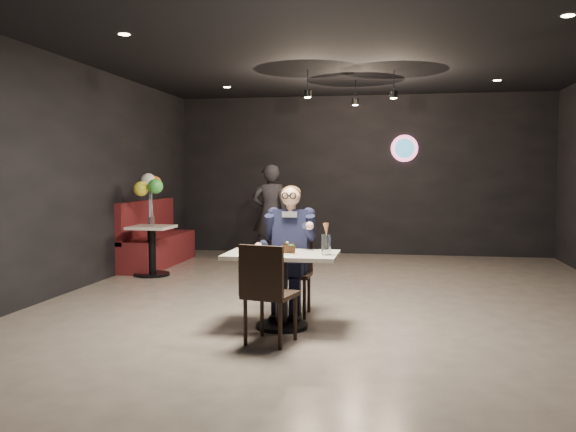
% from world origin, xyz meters
% --- Properties ---
extents(floor, '(9.00, 9.00, 0.00)m').
position_xyz_m(floor, '(0.00, 0.00, 0.00)').
color(floor, gray).
rests_on(floor, ground).
extents(wall_sign, '(0.50, 0.06, 0.50)m').
position_xyz_m(wall_sign, '(0.80, 4.47, 2.00)').
color(wall_sign, pink).
rests_on(wall_sign, floor).
extents(pendant_lights, '(1.40, 1.20, 0.36)m').
position_xyz_m(pendant_lights, '(0.00, 2.00, 2.88)').
color(pendant_lights, black).
rests_on(pendant_lights, floor).
extents(main_table, '(1.10, 0.70, 0.75)m').
position_xyz_m(main_table, '(-0.46, -1.27, 0.38)').
color(main_table, white).
rests_on(main_table, floor).
extents(chair_far, '(0.42, 0.46, 0.92)m').
position_xyz_m(chair_far, '(-0.46, -0.72, 0.46)').
color(chair_far, black).
rests_on(chair_far, floor).
extents(chair_near, '(0.52, 0.54, 0.92)m').
position_xyz_m(chair_near, '(-0.46, -1.82, 0.46)').
color(chair_near, black).
rests_on(chair_near, floor).
extents(seated_man, '(0.60, 0.80, 1.44)m').
position_xyz_m(seated_man, '(-0.46, -0.72, 0.72)').
color(seated_man, black).
rests_on(seated_man, floor).
extents(dessert_plate, '(0.20, 0.20, 0.01)m').
position_xyz_m(dessert_plate, '(-0.43, -1.37, 0.76)').
color(dessert_plate, white).
rests_on(dessert_plate, main_table).
extents(cake_slice, '(0.14, 0.13, 0.08)m').
position_xyz_m(cake_slice, '(-0.38, -1.32, 0.80)').
color(cake_slice, black).
rests_on(cake_slice, dessert_plate).
extents(mint_leaf, '(0.07, 0.04, 0.01)m').
position_xyz_m(mint_leaf, '(-0.35, -1.37, 0.84)').
color(mint_leaf, '#287B37').
rests_on(mint_leaf, cake_slice).
extents(sundae_glass, '(0.09, 0.09, 0.20)m').
position_xyz_m(sundae_glass, '(-0.01, -1.34, 0.85)').
color(sundae_glass, silver).
rests_on(sundae_glass, main_table).
extents(wafer_cone, '(0.08, 0.08, 0.12)m').
position_xyz_m(wafer_cone, '(-0.01, -1.33, 0.99)').
color(wafer_cone, '#B5784A').
rests_on(wafer_cone, sundae_glass).
extents(booth_bench, '(0.54, 2.17, 1.09)m').
position_xyz_m(booth_bench, '(-3.25, 2.44, 0.54)').
color(booth_bench, '#4B101A').
rests_on(booth_bench, floor).
extents(side_table, '(0.60, 0.60, 0.75)m').
position_xyz_m(side_table, '(-2.95, 1.44, 0.38)').
color(side_table, white).
rests_on(side_table, floor).
extents(balloon_vase, '(0.10, 0.10, 0.15)m').
position_xyz_m(balloon_vase, '(-2.95, 1.44, 0.82)').
color(balloon_vase, silver).
rests_on(balloon_vase, side_table).
extents(balloon_bunch, '(0.41, 0.41, 0.67)m').
position_xyz_m(balloon_bunch, '(-2.95, 1.44, 1.23)').
color(balloon_bunch, yellow).
rests_on(balloon_bunch, balloon_vase).
extents(passerby, '(0.70, 0.56, 1.69)m').
position_xyz_m(passerby, '(-1.50, 3.19, 0.84)').
color(passerby, black).
rests_on(passerby, floor).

